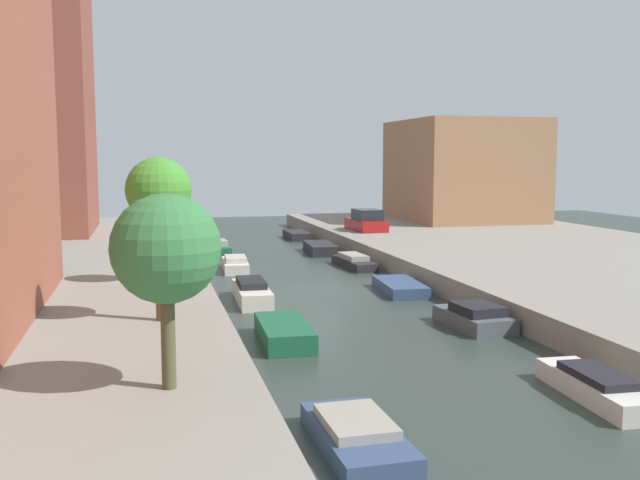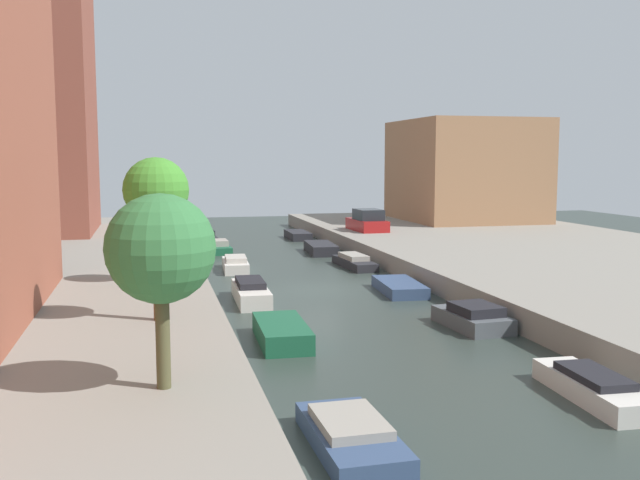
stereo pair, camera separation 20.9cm
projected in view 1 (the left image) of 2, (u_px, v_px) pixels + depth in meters
name	position (u px, v px, depth m)	size (l,w,h in m)	color
ground_plane	(315.00, 290.00, 32.92)	(84.00, 84.00, 0.00)	#2D3833
quay_right	(599.00, 268.00, 36.43)	(20.00, 64.00, 1.00)	gray
apartment_tower_far	(9.00, 47.00, 47.24)	(10.00, 11.03, 24.85)	brown
low_block_right	(463.00, 170.00, 58.56)	(10.00, 11.48, 8.15)	#9E704C
street_tree_0	(166.00, 250.00, 15.43)	(2.41, 2.41, 4.33)	#4C492C
street_tree_1	(159.00, 193.00, 21.93)	(2.02, 2.02, 5.11)	brown
street_tree_2	(156.00, 207.00, 28.92)	(1.88, 1.88, 4.13)	brown
parked_car	(366.00, 222.00, 50.03)	(2.04, 4.18, 1.52)	maroon
moored_boat_left_0	(357.00, 435.00, 14.96)	(1.65, 3.71, 0.65)	#33476B
moored_boat_left_1	(284.00, 333.00, 23.51)	(1.68, 3.81, 0.67)	#195638
moored_boat_left_2	(252.00, 292.00, 30.16)	(1.41, 4.37, 0.94)	beige
moored_boat_left_3	(235.00, 264.00, 38.58)	(1.51, 3.82, 0.80)	beige
moored_boat_left_4	(216.00, 247.00, 45.88)	(1.75, 3.25, 0.82)	#195638
moored_boat_left_5	(204.00, 237.00, 51.65)	(1.48, 4.19, 0.88)	#232328
moored_boat_right_0	(596.00, 387.00, 17.99)	(1.39, 4.05, 0.74)	beige
moored_boat_right_1	(475.00, 317.00, 25.54)	(1.91, 3.35, 0.91)	#4C5156
moored_boat_right_2	(400.00, 287.00, 32.33)	(2.00, 4.05, 0.50)	#33476B
moored_boat_right_3	(354.00, 262.00, 39.78)	(1.52, 4.40, 0.73)	#232328
moored_boat_right_4	(320.00, 248.00, 45.64)	(1.88, 4.15, 0.64)	#232328
moored_boat_right_5	(297.00, 235.00, 53.70)	(1.49, 3.69, 0.58)	#232328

